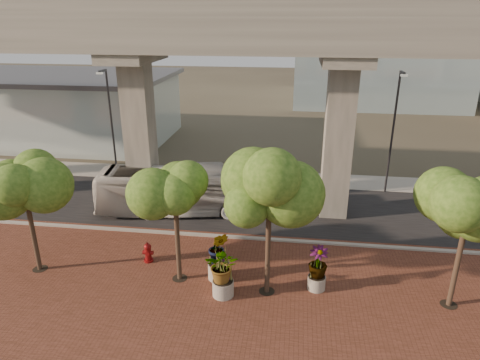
# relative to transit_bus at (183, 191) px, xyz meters

# --- Properties ---
(ground) EXTENTS (160.00, 160.00, 0.00)m
(ground) POSITION_rel_transit_bus_xyz_m (3.13, -0.93, -1.46)
(ground) COLOR #3E392D
(ground) RESTS_ON ground
(brick_plaza) EXTENTS (70.00, 13.00, 0.06)m
(brick_plaza) POSITION_rel_transit_bus_xyz_m (3.13, -8.93, -1.43)
(brick_plaza) COLOR brown
(brick_plaza) RESTS_ON ground
(asphalt_road) EXTENTS (90.00, 8.00, 0.04)m
(asphalt_road) POSITION_rel_transit_bus_xyz_m (3.13, 1.07, -1.44)
(asphalt_road) COLOR black
(asphalt_road) RESTS_ON ground
(curb_strip) EXTENTS (70.00, 0.25, 0.16)m
(curb_strip) POSITION_rel_transit_bus_xyz_m (3.13, -2.93, -1.38)
(curb_strip) COLOR #A09D95
(curb_strip) RESTS_ON ground
(far_sidewalk) EXTENTS (90.00, 3.00, 0.06)m
(far_sidewalk) POSITION_rel_transit_bus_xyz_m (3.13, 6.57, -1.43)
(far_sidewalk) COLOR #A09D95
(far_sidewalk) RESTS_ON ground
(transit_viaduct) EXTENTS (72.00, 5.60, 12.40)m
(transit_viaduct) POSITION_rel_transit_bus_xyz_m (3.13, 1.07, 5.83)
(transit_viaduct) COLOR gray
(transit_viaduct) RESTS_ON ground
(station_pavilion) EXTENTS (23.00, 13.00, 6.30)m
(station_pavilion) POSITION_rel_transit_bus_xyz_m (-16.87, 15.07, 1.76)
(station_pavilion) COLOR silver
(station_pavilion) RESTS_ON ground
(transit_bus) EXTENTS (10.73, 4.00, 2.92)m
(transit_bus) POSITION_rel_transit_bus_xyz_m (0.00, 0.00, 0.00)
(transit_bus) COLOR silver
(transit_bus) RESTS_ON ground
(fire_hydrant) EXTENTS (0.52, 0.47, 1.04)m
(fire_hydrant) POSITION_rel_transit_bus_xyz_m (-0.30, -5.86, -0.90)
(fire_hydrant) COLOR maroon
(fire_hydrant) RESTS_ON ground
(planter_front) EXTENTS (2.08, 2.08, 2.29)m
(planter_front) POSITION_rel_transit_bus_xyz_m (3.85, -8.08, -0.01)
(planter_front) COLOR #A8A298
(planter_front) RESTS_ON ground
(planter_right) EXTENTS (1.97, 1.97, 2.10)m
(planter_right) POSITION_rel_transit_bus_xyz_m (7.90, -7.05, -0.13)
(planter_right) COLOR #AAA599
(planter_right) RESTS_ON ground
(planter_left) EXTENTS (2.20, 2.20, 2.42)m
(planter_left) POSITION_rel_transit_bus_xyz_m (3.43, -6.83, 0.07)
(planter_left) COLOR #A3A093
(planter_left) RESTS_ON ground
(street_tree_far_west) EXTENTS (3.84, 3.84, 6.41)m
(street_tree_far_west) POSITION_rel_transit_bus_xyz_m (-5.28, -7.25, 3.24)
(street_tree_far_west) COLOR #4A372A
(street_tree_far_west) RESTS_ON ground
(street_tree_near_west) EXTENTS (3.43, 3.43, 6.19)m
(street_tree_near_west) POSITION_rel_transit_bus_xyz_m (1.63, -7.11, 3.21)
(street_tree_near_west) COLOR #4A372A
(street_tree_near_west) RESTS_ON ground
(street_tree_near_east) EXTENTS (4.28, 4.28, 6.97)m
(street_tree_near_east) POSITION_rel_transit_bus_xyz_m (5.73, -7.57, 3.60)
(street_tree_near_east) COLOR #4A372A
(street_tree_near_east) RESTS_ON ground
(street_tree_far_east) EXTENTS (3.81, 3.81, 6.18)m
(street_tree_far_east) POSITION_rel_transit_bus_xyz_m (13.44, -7.47, 3.02)
(street_tree_far_east) COLOR #4A372A
(street_tree_far_east) RESTS_ON ground
(streetlamp_west) EXTENTS (0.40, 1.17, 8.05)m
(streetlamp_west) POSITION_rel_transit_bus_xyz_m (-6.39, 4.74, 3.24)
(streetlamp_west) COLOR #323237
(streetlamp_west) RESTS_ON ground
(streetlamp_east) EXTENTS (0.41, 1.19, 8.23)m
(streetlamp_east) POSITION_rel_transit_bus_xyz_m (13.01, 4.94, 3.35)
(streetlamp_east) COLOR #29292E
(streetlamp_east) RESTS_ON ground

